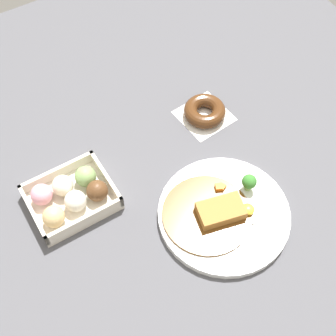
% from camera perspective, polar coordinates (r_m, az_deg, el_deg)
% --- Properties ---
extents(ground_plane, '(1.60, 1.60, 0.00)m').
position_cam_1_polar(ground_plane, '(1.06, -0.79, -3.48)').
color(ground_plane, '#4C4C51').
extents(curry_plate, '(0.29, 0.29, 0.06)m').
position_cam_1_polar(curry_plate, '(1.03, 6.68, -5.51)').
color(curry_plate, white).
rests_on(curry_plate, ground_plane).
extents(donut_box, '(0.18, 0.15, 0.06)m').
position_cam_1_polar(donut_box, '(1.05, -11.85, -3.38)').
color(donut_box, beige).
rests_on(donut_box, ground_plane).
extents(chocolate_ring_donut, '(0.13, 0.13, 0.04)m').
position_cam_1_polar(chocolate_ring_donut, '(1.18, 4.51, 6.93)').
color(chocolate_ring_donut, white).
rests_on(chocolate_ring_donut, ground_plane).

